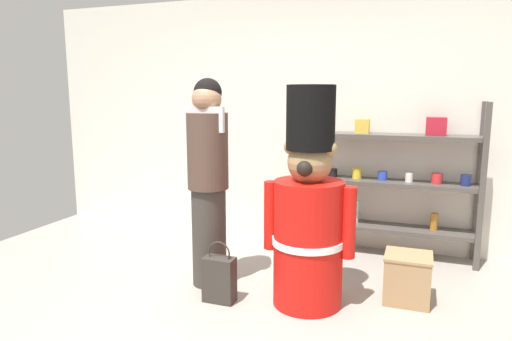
{
  "coord_description": "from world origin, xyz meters",
  "views": [
    {
      "loc": [
        1.04,
        -2.55,
        1.59
      ],
      "look_at": [
        -0.14,
        0.7,
        1.0
      ],
      "focal_mm": 31.95,
      "sensor_mm": 36.0,
      "label": 1
    }
  ],
  "objects": [
    {
      "name": "teddy_bear_guard",
      "position": [
        0.29,
        0.66,
        0.69
      ],
      "size": [
        0.7,
        0.54,
        1.65
      ],
      "color": "red",
      "rests_on": "ground_plane"
    },
    {
      "name": "back_wall",
      "position": [
        0.0,
        2.2,
        1.3
      ],
      "size": [
        6.4,
        0.12,
        2.6
      ],
      "primitive_type": "cube",
      "color": "silver",
      "rests_on": "ground_plane"
    },
    {
      "name": "ground_plane",
      "position": [
        0.0,
        0.0,
        0.0
      ],
      "size": [
        6.4,
        6.4,
        0.0
      ],
      "primitive_type": "plane",
      "color": "#9E9389"
    },
    {
      "name": "shopping_bag",
      "position": [
        -0.36,
        0.46,
        0.18
      ],
      "size": [
        0.24,
        0.14,
        0.48
      ],
      "color": "#332D28",
      "rests_on": "ground_plane"
    },
    {
      "name": "display_crate",
      "position": [
        1.0,
        0.96,
        0.19
      ],
      "size": [
        0.35,
        0.33,
        0.37
      ],
      "color": "#9E7A51",
      "rests_on": "ground_plane"
    },
    {
      "name": "person_shopper",
      "position": [
        -0.58,
        0.74,
        0.91
      ],
      "size": [
        0.35,
        0.33,
        1.71
      ],
      "color": "#38332D",
      "rests_on": "ground_plane"
    },
    {
      "name": "merchandise_shelf",
      "position": [
        0.84,
        1.98,
        0.77
      ],
      "size": [
        1.54,
        0.35,
        1.51
      ],
      "color": "#4C4742",
      "rests_on": "ground_plane"
    }
  ]
}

